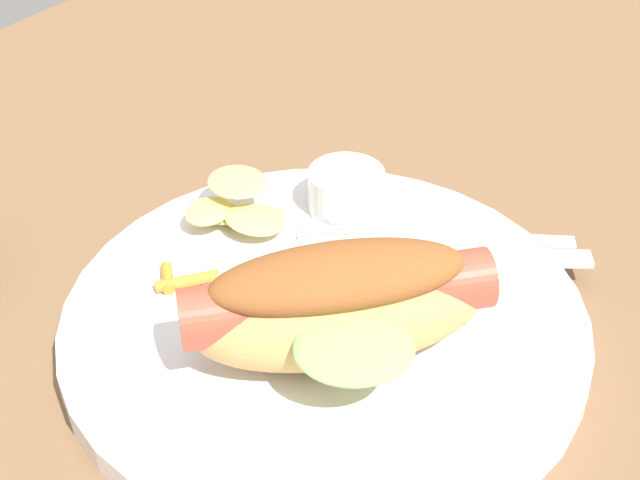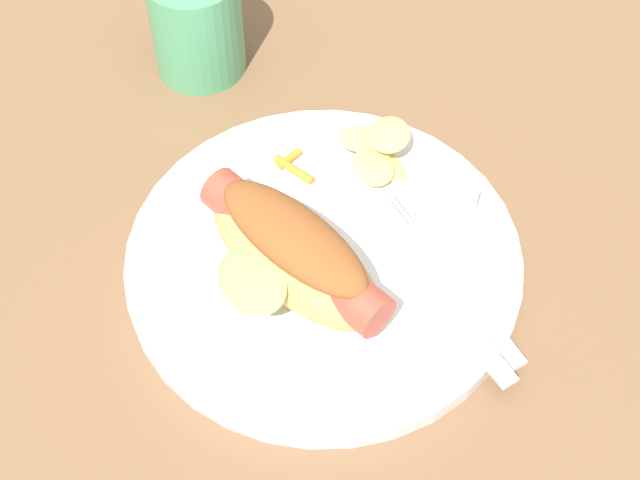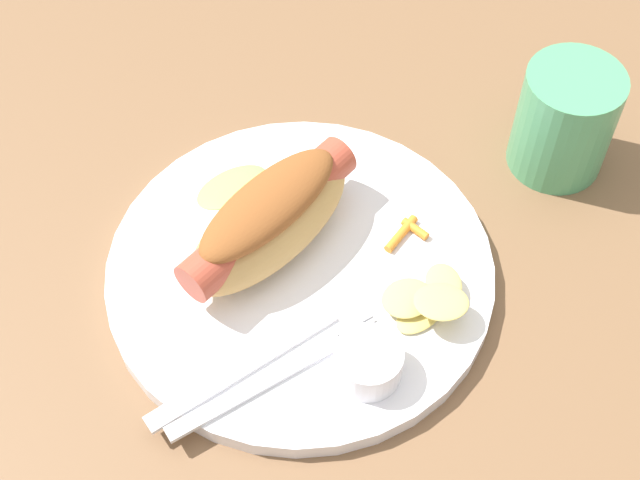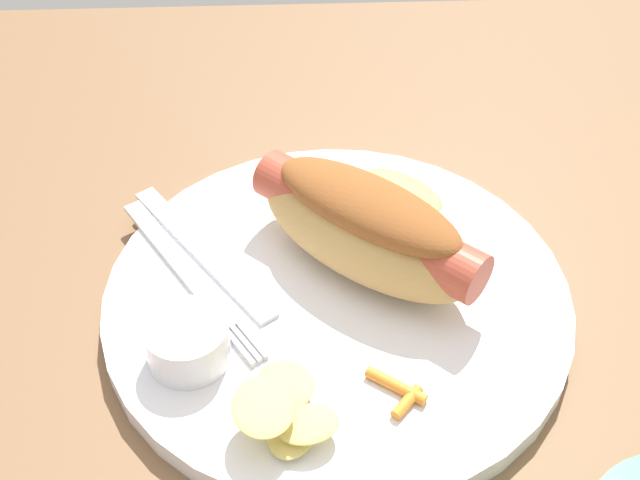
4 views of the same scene
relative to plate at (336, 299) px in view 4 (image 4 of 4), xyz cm
name	(u,v)px [view 4 (image 4 of 4)]	position (x,y,z in cm)	size (l,w,h in cm)	color
ground_plane	(339,351)	(-0.05, 2.96, -1.70)	(120.00, 90.00, 1.80)	brown
plate	(336,299)	(0.00, 0.00, 0.00)	(29.99, 29.99, 1.60)	white
hot_dog	(367,226)	(-2.05, -2.36, 4.20)	(16.25, 15.32, 6.52)	tan
sauce_ramekin	(188,342)	(9.01, 5.01, 2.19)	(4.93, 4.93, 2.79)	white
fork	(187,273)	(9.67, -1.81, 1.00)	(10.30, 15.07, 0.40)	silver
knife	(202,251)	(8.84, -3.84, 0.98)	(15.63, 1.40, 0.36)	silver
chips_pile	(281,409)	(3.61, 9.70, 1.95)	(6.50, 7.10, 2.74)	#DBC869
carrot_garnish	(400,391)	(-3.11, 8.28, 1.15)	(3.50, 3.63, 0.70)	orange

